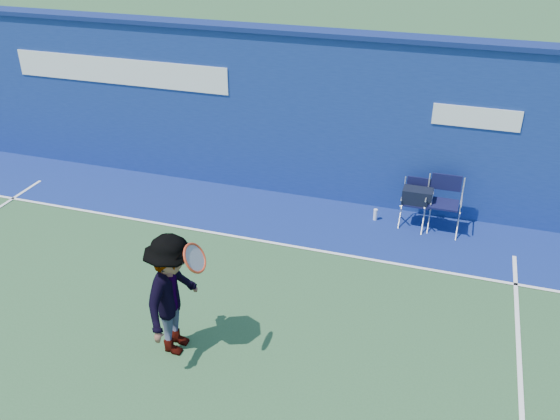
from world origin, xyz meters
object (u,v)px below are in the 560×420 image
(directors_chair_right, at_px, (442,215))
(water_bottle, at_px, (375,215))
(directors_chair_left, at_px, (416,208))
(tennis_player, at_px, (173,295))

(directors_chair_right, bearing_deg, water_bottle, 179.38)
(water_bottle, bearing_deg, directors_chair_left, 2.32)
(directors_chair_left, distance_m, directors_chair_right, 0.44)
(directors_chair_left, xyz_separation_m, tennis_player, (-2.52, -4.09, 0.49))
(directors_chair_left, xyz_separation_m, water_bottle, (-0.68, -0.03, -0.24))
(directors_chair_right, bearing_deg, tennis_player, -126.14)
(water_bottle, bearing_deg, tennis_player, -114.35)
(directors_chair_left, xyz_separation_m, directors_chair_right, (0.44, -0.04, -0.05))
(directors_chair_right, distance_m, water_bottle, 1.13)
(directors_chair_left, distance_m, water_bottle, 0.72)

